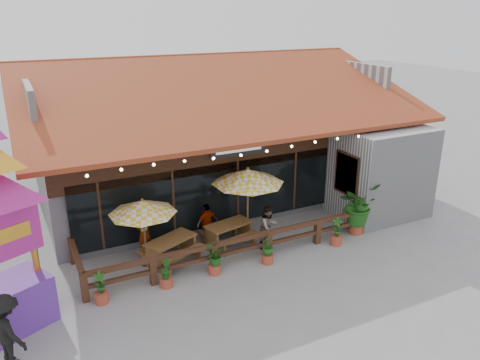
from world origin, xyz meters
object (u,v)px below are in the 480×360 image
umbrella_left (143,207)px  picnic_table_left (171,246)px  umbrella_right (248,177)px  tropical_plant (358,206)px  pedestrian (8,330)px  picnic_table_right (229,230)px

umbrella_left → picnic_table_left: bearing=-13.2°
umbrella_right → picnic_table_left: size_ratio=1.59×
umbrella_left → tropical_plant: bearing=-9.3°
picnic_table_left → tropical_plant: size_ratio=1.11×
picnic_table_left → pedestrian: 5.69m
umbrella_left → picnic_table_right: bearing=1.2°
umbrella_right → tropical_plant: bearing=-20.6°
picnic_table_right → pedestrian: bearing=-156.1°
umbrella_right → tropical_plant: size_ratio=1.77×
umbrella_left → pedestrian: bearing=-143.1°
tropical_plant → picnic_table_right: bearing=164.1°
picnic_table_right → pedestrian: size_ratio=1.05×
umbrella_left → picnic_table_right: 3.35m
umbrella_right → pedestrian: bearing=-157.6°
tropical_plant → umbrella_right: bearing=159.4°
picnic_table_right → tropical_plant: size_ratio=0.99×
picnic_table_right → pedestrian: pedestrian is taller
umbrella_right → pedestrian: umbrella_right is taller
umbrella_left → picnic_table_left: (0.79, -0.19, -1.47)m
tropical_plant → picnic_table_left: bearing=171.1°
picnic_table_right → tropical_plant: tropical_plant is taller
umbrella_right → pedestrian: 8.68m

